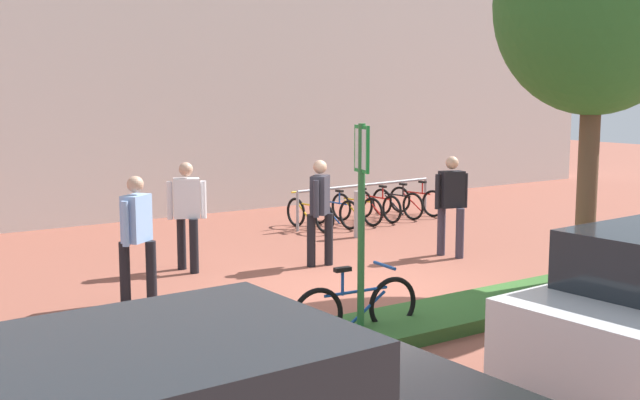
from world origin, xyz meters
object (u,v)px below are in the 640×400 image
(bike_at_sign, at_px, (356,309))
(person_suited_dark, at_px, (451,200))
(person_shirt_white, at_px, (137,232))
(parking_sign_post, at_px, (361,201))
(person_casual_tan, at_px, (187,209))
(bike_rack_cluster, at_px, (366,206))
(bollard_steel, at_px, (358,214))
(person_suited_navy, at_px, (320,206))
(tree_sidewalk, at_px, (596,5))

(bike_at_sign, xyz_separation_m, person_suited_dark, (4.02, 2.68, 0.63))
(person_suited_dark, xyz_separation_m, person_shirt_white, (-5.54, 0.10, 0.00))
(parking_sign_post, bearing_deg, bike_at_sign, 74.66)
(person_casual_tan, bearing_deg, bike_rack_cluster, 22.29)
(bollard_steel, xyz_separation_m, person_suited_dark, (0.23, -2.31, 0.53))
(parking_sign_post, xyz_separation_m, person_suited_navy, (1.82, 3.48, -0.63))
(parking_sign_post, relative_size, bike_rack_cluster, 0.66)
(bike_at_sign, distance_m, person_casual_tan, 4.25)
(bike_rack_cluster, relative_size, person_shirt_white, 2.18)
(person_casual_tan, relative_size, person_shirt_white, 1.00)
(bike_at_sign, height_order, person_shirt_white, person_shirt_white)
(tree_sidewalk, height_order, person_suited_dark, tree_sidewalk)
(person_suited_dark, height_order, person_suited_navy, same)
(tree_sidewalk, distance_m, person_suited_navy, 5.03)
(parking_sign_post, height_order, bike_rack_cluster, parking_sign_post)
(bollard_steel, bearing_deg, bike_at_sign, -127.20)
(bike_at_sign, relative_size, person_casual_tan, 0.98)
(person_suited_dark, bearing_deg, person_casual_tan, 159.98)
(bollard_steel, bearing_deg, person_suited_dark, -84.32)
(person_casual_tan, xyz_separation_m, person_shirt_white, (-1.37, -1.42, 0.00))
(bike_rack_cluster, distance_m, person_suited_dark, 3.83)
(parking_sign_post, distance_m, bike_rack_cluster, 8.29)
(parking_sign_post, distance_m, person_casual_tan, 4.38)
(bike_rack_cluster, distance_m, person_suited_navy, 4.44)
(bollard_steel, bearing_deg, bike_rack_cluster, 47.19)
(person_suited_navy, bearing_deg, parking_sign_post, -117.58)
(bike_at_sign, height_order, bollard_steel, bollard_steel)
(bike_at_sign, bearing_deg, person_casual_tan, 92.03)
(person_shirt_white, height_order, person_suited_navy, same)
(bollard_steel, bearing_deg, person_shirt_white, -157.40)
(bollard_steel, bearing_deg, person_casual_tan, -168.63)
(tree_sidewalk, xyz_separation_m, bike_at_sign, (-3.94, 0.09, -3.61))
(tree_sidewalk, distance_m, bike_at_sign, 5.34)
(bike_rack_cluster, xyz_separation_m, person_shirt_white, (-6.54, -3.54, 0.64))
(person_suited_navy, bearing_deg, person_casual_tan, 156.13)
(tree_sidewalk, height_order, bike_at_sign, tree_sidewalk)
(person_shirt_white, bearing_deg, person_casual_tan, 45.96)
(bike_at_sign, height_order, person_suited_navy, person_suited_navy)
(bike_at_sign, xyz_separation_m, person_suited_navy, (1.78, 3.35, 0.63))
(bollard_steel, bearing_deg, parking_sign_post, -126.76)
(parking_sign_post, distance_m, bollard_steel, 6.50)
(bike_rack_cluster, height_order, person_suited_navy, person_suited_navy)
(bike_rack_cluster, xyz_separation_m, person_suited_dark, (-1.00, -3.64, 0.64))
(tree_sidewalk, xyz_separation_m, person_casual_tan, (-4.09, 4.30, -2.97))
(parking_sign_post, bearing_deg, bike_rack_cluster, 51.91)
(bollard_steel, relative_size, person_shirt_white, 0.52)
(tree_sidewalk, bearing_deg, parking_sign_post, -179.51)
(bike_at_sign, distance_m, person_shirt_white, 3.23)
(tree_sidewalk, distance_m, person_suited_dark, 4.07)
(parking_sign_post, bearing_deg, person_shirt_white, 117.02)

